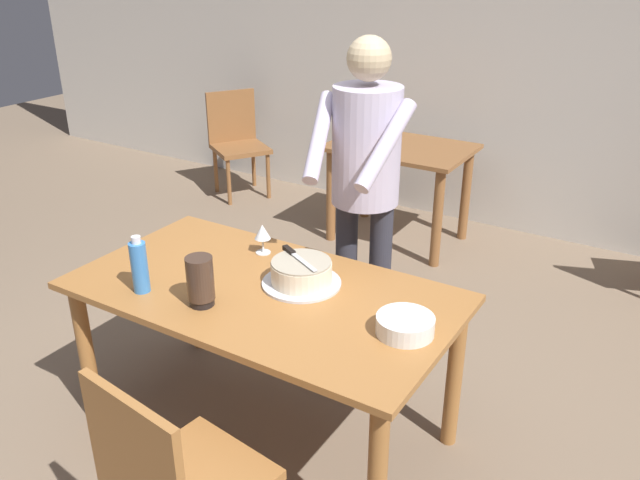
% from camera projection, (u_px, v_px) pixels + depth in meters
% --- Properties ---
extents(ground_plane, '(14.00, 14.00, 0.00)m').
position_uv_depth(ground_plane, '(269.00, 429.00, 3.07)').
color(ground_plane, '#7A6651').
extents(back_wall, '(10.00, 0.12, 2.70)m').
position_uv_depth(back_wall, '(500.00, 51.00, 4.82)').
color(back_wall, beige).
rests_on(back_wall, ground_plane).
extents(main_dining_table, '(1.64, 0.89, 0.75)m').
position_uv_depth(main_dining_table, '(264.00, 310.00, 2.80)').
color(main_dining_table, '#9E6633').
rests_on(main_dining_table, ground_plane).
extents(cake_on_platter, '(0.34, 0.34, 0.11)m').
position_uv_depth(cake_on_platter, '(301.00, 274.00, 2.77)').
color(cake_on_platter, silver).
rests_on(cake_on_platter, main_dining_table).
extents(cake_knife, '(0.25, 0.15, 0.02)m').
position_uv_depth(cake_knife, '(293.00, 254.00, 2.80)').
color(cake_knife, silver).
rests_on(cake_knife, cake_on_platter).
extents(plate_stack, '(0.22, 0.22, 0.07)m').
position_uv_depth(plate_stack, '(405.00, 325.00, 2.43)').
color(plate_stack, white).
rests_on(plate_stack, main_dining_table).
extents(wine_glass_near, '(0.08, 0.08, 0.14)m').
position_uv_depth(wine_glass_near, '(262.00, 233.00, 3.03)').
color(wine_glass_near, silver).
rests_on(wine_glass_near, main_dining_table).
extents(water_bottle, '(0.07, 0.07, 0.25)m').
position_uv_depth(water_bottle, '(139.00, 266.00, 2.69)').
color(water_bottle, '#387AC6').
rests_on(water_bottle, main_dining_table).
extents(hurricane_lamp, '(0.11, 0.11, 0.21)m').
position_uv_depth(hurricane_lamp, '(200.00, 281.00, 2.59)').
color(hurricane_lamp, black).
rests_on(hurricane_lamp, main_dining_table).
extents(person_cutting_cake, '(0.46, 0.57, 1.72)m').
position_uv_depth(person_cutting_cake, '(365.00, 177.00, 3.07)').
color(person_cutting_cake, '#2D2D38').
rests_on(person_cutting_cake, ground_plane).
extents(background_table, '(1.00, 0.70, 0.74)m').
position_uv_depth(background_table, '(400.00, 167.00, 4.80)').
color(background_table, brown).
rests_on(background_table, ground_plane).
extents(background_chair_1, '(0.61, 0.61, 0.90)m').
position_uv_depth(background_chair_1, '(237.00, 140.00, 5.78)').
color(background_chair_1, brown).
rests_on(background_chair_1, ground_plane).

